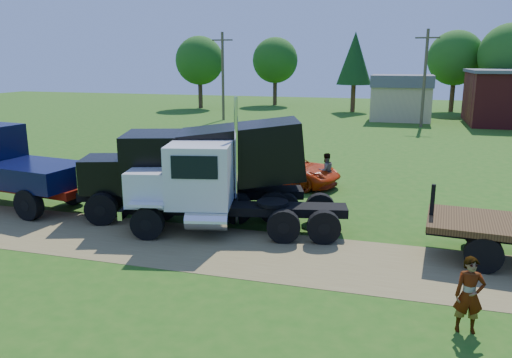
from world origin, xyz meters
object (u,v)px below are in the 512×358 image
(spectator_a, at_px, (469,295))
(white_semi_tractor, at_px, (204,187))
(orange_pickup, at_px, (287,169))
(black_dump_truck, at_px, (201,163))

(spectator_a, bearing_deg, white_semi_tractor, 144.16)
(orange_pickup, height_order, spectator_a, spectator_a)
(white_semi_tractor, relative_size, spectator_a, 4.51)
(white_semi_tractor, xyz_separation_m, orange_pickup, (1.34, 7.86, -0.91))
(white_semi_tractor, bearing_deg, black_dump_truck, 102.38)
(black_dump_truck, bearing_deg, white_semi_tractor, -83.63)
(black_dump_truck, distance_m, orange_pickup, 6.59)
(white_semi_tractor, relative_size, black_dump_truck, 0.91)
(white_semi_tractor, distance_m, orange_pickup, 8.03)
(black_dump_truck, bearing_deg, orange_pickup, 51.82)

